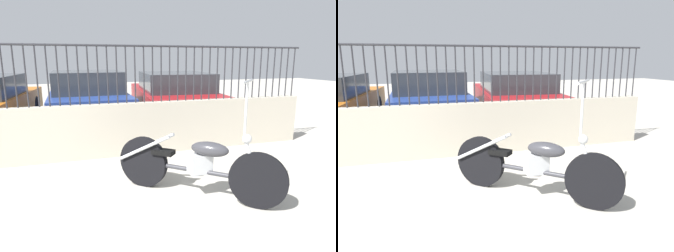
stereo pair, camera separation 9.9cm
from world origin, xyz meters
TOP-DOWN VIEW (x-y plane):
  - low_wall at (0.00, 3.17)m, footprint 10.50×0.18m
  - fence_railing at (-0.00, 3.17)m, footprint 10.50×0.04m
  - motorcycle_dark_grey at (2.17, 1.34)m, footprint 1.67×1.56m
  - car_blue at (1.21, 6.30)m, footprint 1.94×4.15m
  - car_red at (3.53, 5.96)m, footprint 2.30×4.75m

SIDE VIEW (x-z plane):
  - motorcycle_dark_grey at x=2.17m, z-range -0.32..1.16m
  - low_wall at x=0.00m, z-range 0.00..0.94m
  - car_red at x=3.53m, z-range 0.01..1.34m
  - car_blue at x=1.21m, z-range 0.00..1.38m
  - fence_railing at x=0.00m, z-range 1.07..2.06m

